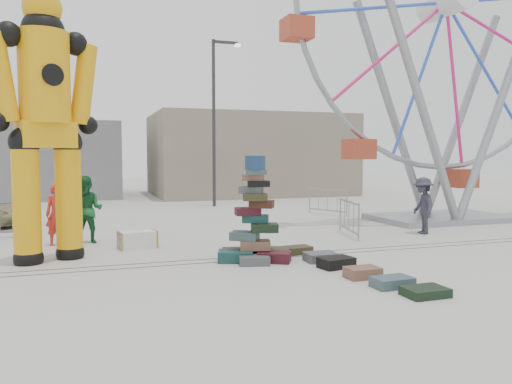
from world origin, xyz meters
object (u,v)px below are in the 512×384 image
object	(u,v)px
ferris_wheel	(446,31)
barricade_wheel_back	(328,202)
barricade_wheel_front	(349,218)
pedestrian_red	(57,214)
lamp_post_left	(62,113)
steamer_trunk	(137,240)
lamp_post_right	(216,114)
pedestrian_grey	(423,206)
pedestrian_green	(87,210)
suitcase_tower	(255,231)
crash_test_dummy	(46,115)

from	to	relation	value
ferris_wheel	barricade_wheel_back	xyz separation A→B (m)	(-3.26, 3.07, -6.55)
barricade_wheel_front	pedestrian_red	world-z (taller)	pedestrian_red
lamp_post_left	steamer_trunk	bearing A→B (deg)	-79.01
lamp_post_right	ferris_wheel	xyz separation A→B (m)	(6.88, -7.86, 2.62)
ferris_wheel	barricade_wheel_front	size ratio (longest dim) A/B	7.21
steamer_trunk	barricade_wheel_back	world-z (taller)	barricade_wheel_back
pedestrian_grey	pedestrian_red	bearing A→B (deg)	-83.49
barricade_wheel_front	pedestrian_green	bearing A→B (deg)	94.38
lamp_post_right	steamer_trunk	distance (m)	11.83
suitcase_tower	lamp_post_left	bearing A→B (deg)	129.69
suitcase_tower	steamer_trunk	distance (m)	3.54
lamp_post_right	lamp_post_left	distance (m)	7.28
barricade_wheel_front	pedestrian_grey	world-z (taller)	pedestrian_grey
suitcase_tower	pedestrian_green	size ratio (longest dim) A/B	1.30
barricade_wheel_back	pedestrian_red	world-z (taller)	pedestrian_red
lamp_post_left	pedestrian_green	bearing A→B (deg)	-84.43
lamp_post_right	barricade_wheel_front	distance (m)	10.82
lamp_post_left	crash_test_dummy	distance (m)	13.04
lamp_post_left	suitcase_tower	bearing A→B (deg)	-71.47
pedestrian_grey	lamp_post_left	bearing A→B (deg)	-123.30
pedestrian_green	lamp_post_right	bearing A→B (deg)	77.40
steamer_trunk	pedestrian_red	bearing A→B (deg)	141.09
lamp_post_left	pedestrian_red	xyz separation A→B (m)	(0.28, -10.81, -3.62)
pedestrian_red	crash_test_dummy	bearing A→B (deg)	-100.31
pedestrian_red	pedestrian_green	world-z (taller)	pedestrian_green
steamer_trunk	pedestrian_grey	distance (m)	8.88
steamer_trunk	pedestrian_green	bearing A→B (deg)	127.55
pedestrian_grey	pedestrian_green	bearing A→B (deg)	-84.26
ferris_wheel	pedestrian_grey	size ratio (longest dim) A/B	8.02
suitcase_tower	barricade_wheel_back	bearing A→B (deg)	74.14
ferris_wheel	crash_test_dummy	bearing A→B (deg)	-167.43
crash_test_dummy	ferris_wheel	size ratio (longest dim) A/B	0.45
lamp_post_right	suitcase_tower	size ratio (longest dim) A/B	3.21
crash_test_dummy	barricade_wheel_back	xyz separation A→B (m)	(10.41, 6.21, -2.87)
lamp_post_left	pedestrian_green	size ratio (longest dim) A/B	4.17
pedestrian_green	barricade_wheel_front	bearing A→B (deg)	13.14
pedestrian_red	pedestrian_green	size ratio (longest dim) A/B	0.90
pedestrian_green	lamp_post_left	bearing A→B (deg)	117.09
lamp_post_right	barricade_wheel_front	xyz separation A→B (m)	(1.78, -9.92, -3.93)
ferris_wheel	pedestrian_red	bearing A→B (deg)	-176.38
barricade_wheel_front	pedestrian_green	world-z (taller)	pedestrian_green
barricade_wheel_back	suitcase_tower	bearing A→B (deg)	-61.09
ferris_wheel	barricade_wheel_front	bearing A→B (deg)	-158.40
ferris_wheel	pedestrian_green	size ratio (longest dim) A/B	7.52
lamp_post_right	pedestrian_grey	world-z (taller)	lamp_post_right
barricade_wheel_back	pedestrian_green	xyz separation A→B (m)	(-9.57, -3.99, 0.41)
barricade_wheel_front	pedestrian_green	size ratio (longest dim) A/B	1.04
steamer_trunk	pedestrian_green	size ratio (longest dim) A/B	0.51
pedestrian_red	lamp_post_left	bearing A→B (deg)	82.80
steamer_trunk	barricade_wheel_front	distance (m)	6.45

